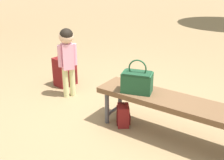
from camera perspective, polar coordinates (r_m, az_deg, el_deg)
name	(u,v)px	position (r m, az deg, el deg)	size (l,w,h in m)	color
ground_plane	(111,117)	(3.44, -0.18, -7.66)	(40.00, 40.00, 0.00)	#8C704C
park_bench	(170,103)	(2.97, 11.70, -4.71)	(1.64, 0.60, 0.45)	brown
handbag	(137,81)	(2.99, 5.14, -0.23)	(0.34, 0.23, 0.37)	#1E4C2D
child_standing	(67,52)	(3.79, -9.13, 5.64)	(0.20, 0.21, 0.97)	#CCCC8C
backpack_large	(65,69)	(4.32, -9.60, 2.19)	(0.32, 0.35, 0.51)	maroon
backpack_small	(123,114)	(3.22, 2.31, -6.96)	(0.20, 0.21, 0.29)	maroon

